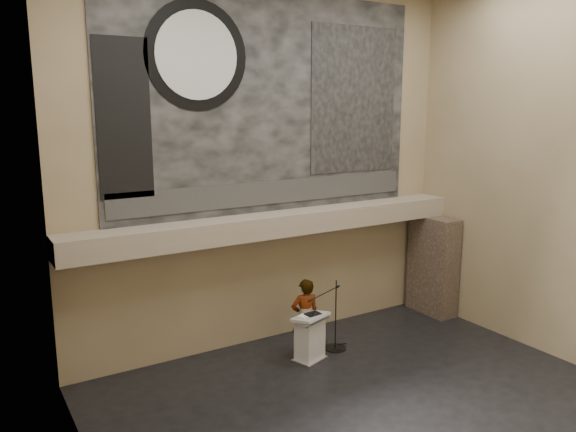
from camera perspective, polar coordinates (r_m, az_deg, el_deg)
floor at (r=11.42m, az=8.87°, el=-18.73°), size 10.00×10.00×0.00m
wall_back at (r=13.27m, az=-1.81°, el=5.02°), size 10.00×0.02×8.50m
wall_left at (r=7.76m, az=-19.58°, el=-0.02°), size 0.02×8.00×8.50m
wall_right at (r=13.80m, az=25.54°, el=4.18°), size 0.02×8.00×8.50m
soffit at (r=13.13m, az=-0.91°, el=-0.78°), size 10.00×0.80×0.50m
sprinkler_left at (r=12.44m, az=-7.16°, el=-2.87°), size 0.04×0.04×0.06m
sprinkler_right at (r=14.19m, az=5.82°, el=-1.09°), size 0.04×0.04×0.06m
banner at (r=13.17m, az=-1.78°, el=11.30°), size 8.00×0.05×5.00m
banner_text_strip at (r=13.29m, az=-1.64°, el=2.42°), size 7.76×0.02×0.55m
banner_clock_rim at (r=12.38m, az=-9.26°, el=15.80°), size 2.30×0.02×2.30m
banner_clock_face at (r=12.37m, az=-9.22°, el=15.81°), size 1.84×0.02×1.84m
banner_building_print at (r=14.48m, az=6.75°, el=11.61°), size 2.60×0.02×3.60m
banner_brick_print at (r=11.83m, az=-16.34°, el=9.42°), size 1.10×0.02×3.20m
stone_pier at (r=16.01m, az=14.50°, el=-4.85°), size 0.60×1.40×2.70m
lectern at (r=12.85m, az=2.23°, el=-12.30°), size 0.91×0.77×1.14m
binder at (r=12.65m, az=2.57°, el=-9.94°), size 0.34×0.28×0.04m
papers at (r=12.56m, az=1.82°, el=-10.16°), size 0.34×0.38×0.00m
speaker_person at (r=13.02m, az=1.74°, el=-10.27°), size 0.74×0.57×1.83m
mic_stand at (r=13.60m, az=4.74°, el=-12.36°), size 1.34×0.73×1.69m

